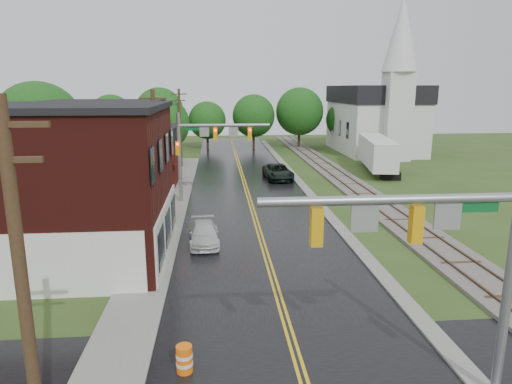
{
  "coord_description": "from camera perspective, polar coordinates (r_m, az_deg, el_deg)",
  "views": [
    {
      "loc": [
        -2.61,
        -9.4,
        9.1
      ],
      "look_at": [
        -0.51,
        14.96,
        3.5
      ],
      "focal_mm": 32.0,
      "sensor_mm": 36.0,
      "label": 1
    }
  ],
  "objects": [
    {
      "name": "curb_right",
      "position": [
        46.02,
        5.21,
        1.45
      ],
      "size": [
        0.8,
        70.0,
        0.12
      ],
      "primitive_type": "cube",
      "color": "gray",
      "rests_on": "ground"
    },
    {
      "name": "utility_pole_c",
      "position": [
        53.74,
        -9.47,
        8.06
      ],
      "size": [
        1.8,
        0.28,
        9.0
      ],
      "color": "#382616",
      "rests_on": "ground"
    },
    {
      "name": "main_road",
      "position": [
        40.52,
        -1.1,
        -0.08
      ],
      "size": [
        10.0,
        90.0,
        0.02
      ],
      "primitive_type": "cube",
      "color": "black",
      "rests_on": "ground"
    },
    {
      "name": "sidewalk_left",
      "position": [
        35.76,
        -10.52,
        -2.06
      ],
      "size": [
        2.4,
        50.0,
        0.12
      ],
      "primitive_type": "cube",
      "color": "gray",
      "rests_on": "ground"
    },
    {
      "name": "suv_dark",
      "position": [
        46.24,
        2.76,
        2.51
      ],
      "size": [
        2.84,
        5.65,
        1.53
      ],
      "primitive_type": "imported",
      "rotation": [
        0.0,
        0.0,
        0.05
      ],
      "color": "black",
      "rests_on": "ground"
    },
    {
      "name": "tree_left_b",
      "position": [
        44.15,
        -25.31,
        7.29
      ],
      "size": [
        7.6,
        7.6,
        9.69
      ],
      "color": "black",
      "rests_on": "ground"
    },
    {
      "name": "utility_pole_b",
      "position": [
        31.98,
        -12.44,
        4.73
      ],
      "size": [
        1.8,
        0.28,
        9.0
      ],
      "color": "#382616",
      "rests_on": "ground"
    },
    {
      "name": "brick_building",
      "position": [
        26.78,
        -26.45,
        0.89
      ],
      "size": [
        14.3,
        10.3,
        8.3
      ],
      "color": "#44130E",
      "rests_on": "ground"
    },
    {
      "name": "traffic_signal_far",
      "position": [
        36.64,
        -6.27,
        6.36
      ],
      "size": [
        7.34,
        0.43,
        7.2
      ],
      "color": "gray",
      "rests_on": "ground"
    },
    {
      "name": "construction_barrel",
      "position": [
        15.98,
        -8.94,
        -19.95
      ],
      "size": [
        0.61,
        0.61,
        0.95
      ],
      "primitive_type": "cylinder",
      "rotation": [
        0.0,
        0.0,
        0.17
      ],
      "color": "#FF670B",
      "rests_on": "ground"
    },
    {
      "name": "utility_pole_a",
      "position": [
        11.18,
        -27.05,
        -11.66
      ],
      "size": [
        1.8,
        0.28,
        9.0
      ],
      "color": "#382616",
      "rests_on": "ground"
    },
    {
      "name": "church",
      "position": [
        67.14,
        14.99,
        9.69
      ],
      "size": [
        10.4,
        18.4,
        20.0
      ],
      "color": "silver",
      "rests_on": "ground"
    },
    {
      "name": "tree_left_e",
      "position": [
        55.81,
        -11.44,
        8.25
      ],
      "size": [
        6.4,
        6.4,
        8.16
      ],
      "color": "black",
      "rests_on": "ground"
    },
    {
      "name": "yellow_house",
      "position": [
        36.85,
        -18.03,
        3.05
      ],
      "size": [
        8.0,
        7.0,
        6.4
      ],
      "primitive_type": "cube",
      "color": "tan",
      "rests_on": "ground"
    },
    {
      "name": "tree_left_c",
      "position": [
        50.77,
        -17.82,
        7.11
      ],
      "size": [
        6.0,
        6.0,
        7.65
      ],
      "color": "black",
      "rests_on": "ground"
    },
    {
      "name": "darkred_building",
      "position": [
        45.54,
        -14.23,
        3.79
      ],
      "size": [
        7.0,
        6.0,
        4.4
      ],
      "primitive_type": "cube",
      "color": "#3F0F0C",
      "rests_on": "ground"
    },
    {
      "name": "semi_trailer",
      "position": [
        51.85,
        14.89,
        4.85
      ],
      "size": [
        4.52,
        11.92,
        3.71
      ],
      "color": "black",
      "rests_on": "ground"
    },
    {
      "name": "pickup_white",
      "position": [
        27.42,
        -6.53,
        -5.22
      ],
      "size": [
        1.95,
        4.3,
        1.22
      ],
      "primitive_type": "imported",
      "rotation": [
        0.0,
        0.0,
        0.06
      ],
      "color": "silver",
      "rests_on": "ground"
    },
    {
      "name": "traffic_signal_near",
      "position": [
        13.56,
        22.12,
        -5.83
      ],
      "size": [
        7.34,
        0.3,
        7.2
      ],
      "color": "gray",
      "rests_on": "ground"
    },
    {
      "name": "railroad",
      "position": [
        47.02,
        10.74,
        1.65
      ],
      "size": [
        3.2,
        80.0,
        0.3
      ],
      "color": "#59544C",
      "rests_on": "ground"
    }
  ]
}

